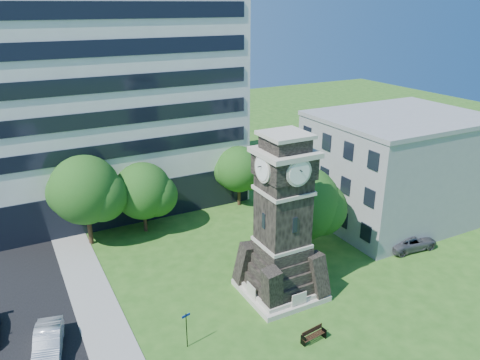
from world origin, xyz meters
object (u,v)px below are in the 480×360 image
clock_tower (282,228)px  park_bench (313,334)px  street_sign (186,326)px  car_street_mid (48,342)px  car_east_lot (410,242)px

clock_tower → park_bench: clock_tower is taller
park_bench → street_sign: size_ratio=0.69×
car_street_mid → car_east_lot: (29.61, -0.90, -0.07)m
car_street_mid → park_bench: car_street_mid is taller
car_east_lot → park_bench: 15.74m
car_east_lot → car_street_mid: bearing=93.9°
car_east_lot → street_sign: 22.08m
street_sign → clock_tower: bearing=1.7°
park_bench → car_street_mid: bearing=148.6°
car_street_mid → park_bench: size_ratio=2.60×
park_bench → clock_tower: bearing=72.3°
car_street_mid → street_sign: (7.70, -3.50, 0.81)m
clock_tower → street_sign: size_ratio=4.94×
car_east_lot → street_sign: size_ratio=1.94×
clock_tower → park_bench: size_ratio=7.12×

